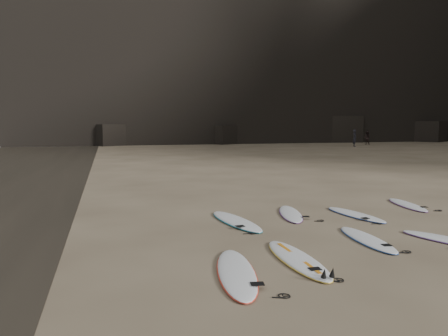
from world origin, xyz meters
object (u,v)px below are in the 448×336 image
Objects in this scene: surfboard_1 at (297,259)px; person_a at (355,138)px; surfboard_7 at (355,214)px; surfboard_8 at (407,205)px; surfboard_6 at (291,213)px; person_b at (367,138)px; surfboard_2 at (367,239)px; surfboard_5 at (236,221)px; surfboard_0 at (236,272)px.

person_a is (23.36, 35.96, 0.91)m from surfboard_1.
surfboard_8 is (2.51, 0.93, -0.00)m from surfboard_7.
surfboard_6 is 1.49× the size of person_b.
surfboard_2 is (2.21, 0.96, -0.01)m from surfboard_1.
person_a is at bearing 49.66° from surfboard_7.
surfboard_5 is 3.68m from surfboard_7.
surfboard_5 is at bearing -161.46° from surfboard_8.
surfboard_0 reaches higher than surfboard_1.
surfboard_5 is 1.94m from surfboard_6.
surfboard_8 is at bearing 11.43° from surfboard_7.
surfboard_1 reaches higher than surfboard_6.
surfboard_7 is at bearing -149.07° from surfboard_8.
surfboard_6 is 43.96m from person_b.
surfboard_2 is 46.19m from person_b.
surfboard_1 is 4.38m from surfboard_6.
surfboard_2 is 5.08m from surfboard_8.
surfboard_7 is at bearing 93.84° from person_b.
surfboard_7 is 1.27× the size of person_a.
person_b is at bearing 43.75° from surfboard_5.
surfboard_6 is at bearing 66.32° from surfboard_0.
surfboard_5 is at bearing -148.66° from surfboard_6.
surfboard_0 is 49.38m from person_b.
person_a is at bearing 66.08° from surfboard_0.
surfboard_6 is at bearing 68.64° from surfboard_1.
surfboard_7 is 2.68m from surfboard_8.
surfboard_5 reaches higher than surfboard_1.
surfboard_1 is 7.40m from surfboard_8.
surfboard_5 is (-0.23, 3.53, 0.00)m from surfboard_1.
surfboard_7 is 43.42m from person_b.
person_a reaches higher than surfboard_2.
surfboard_0 is 1.69× the size of person_b.
person_b is (25.15, 38.73, 0.78)m from surfboard_2.
person_b is (23.92, 36.23, 0.78)m from surfboard_7.
person_a is at bearing 71.11° from surfboard_6.
person_a is (19.92, 32.50, 0.92)m from surfboard_7.
person_b reaches higher than surfboard_1.
surfboard_2 is 40.90m from person_a.
person_b reaches higher than surfboard_5.
surfboard_6 is 1.91m from surfboard_7.
surfboard_5 is at bearing 89.92° from person_b.
surfboard_6 is at bearing -165.05° from surfboard_8.
person_a is 5.48m from person_b.
surfboard_6 reaches higher than surfboard_8.
surfboard_0 is 1.44× the size of person_a.
person_b is (21.40, 35.31, 0.78)m from surfboard_8.
surfboard_0 is 1.13× the size of surfboard_7.
surfboard_2 is 1.26× the size of person_a.
surfboard_5 is at bearing 170.06° from surfboard_7.
surfboard_7 is at bearing 168.86° from person_a.
person_b is (28.76, 40.13, 0.77)m from surfboard_0.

